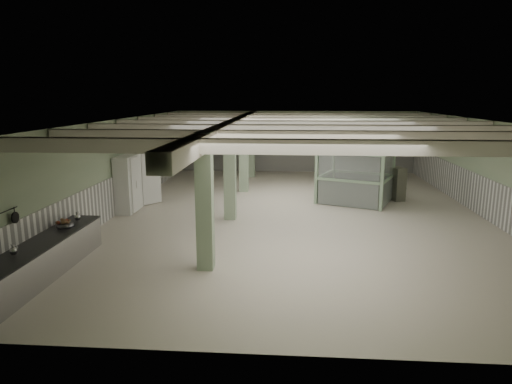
# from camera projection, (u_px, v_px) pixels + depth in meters

# --- Properties ---
(floor) EXTENTS (20.00, 20.00, 0.00)m
(floor) POSITION_uv_depth(u_px,v_px,m) (297.00, 213.00, 17.78)
(floor) COLOR beige
(floor) RESTS_ON ground
(ceiling) EXTENTS (14.00, 20.00, 0.02)m
(ceiling) POSITION_uv_depth(u_px,v_px,m) (299.00, 120.00, 17.03)
(ceiling) COLOR white
(ceiling) RESTS_ON wall_back
(wall_back) EXTENTS (14.00, 0.02, 3.60)m
(wall_back) POSITION_uv_depth(u_px,v_px,m) (296.00, 142.00, 27.16)
(wall_back) COLOR #9CAC89
(wall_back) RESTS_ON floor
(wall_front) EXTENTS (14.00, 0.02, 3.60)m
(wall_front) POSITION_uv_depth(u_px,v_px,m) (308.00, 259.00, 7.65)
(wall_front) COLOR #9CAC89
(wall_front) RESTS_ON floor
(wall_left) EXTENTS (0.02, 20.00, 3.60)m
(wall_left) POSITION_uv_depth(u_px,v_px,m) (120.00, 165.00, 17.91)
(wall_left) COLOR #9CAC89
(wall_left) RESTS_ON floor
(wall_right) EXTENTS (0.02, 20.00, 3.60)m
(wall_right) POSITION_uv_depth(u_px,v_px,m) (488.00, 170.00, 16.90)
(wall_right) COLOR #9CAC89
(wall_right) RESTS_ON floor
(wainscot_left) EXTENTS (0.05, 19.90, 1.50)m
(wainscot_left) POSITION_uv_depth(u_px,v_px,m) (122.00, 192.00, 18.13)
(wainscot_left) COLOR white
(wainscot_left) RESTS_ON floor
(wainscot_right) EXTENTS (0.05, 19.90, 1.50)m
(wainscot_right) POSITION_uv_depth(u_px,v_px,m) (484.00, 197.00, 17.11)
(wainscot_right) COLOR white
(wainscot_right) RESTS_ON floor
(wainscot_back) EXTENTS (13.90, 0.05, 1.50)m
(wainscot_back) POSITION_uv_depth(u_px,v_px,m) (295.00, 159.00, 27.35)
(wainscot_back) COLOR white
(wainscot_back) RESTS_ON floor
(girder) EXTENTS (0.45, 19.90, 0.40)m
(girder) POSITION_uv_depth(u_px,v_px,m) (233.00, 126.00, 17.26)
(girder) COLOR silver
(girder) RESTS_ON ceiling
(beam_a) EXTENTS (13.90, 0.35, 0.32)m
(beam_a) POSITION_uv_depth(u_px,v_px,m) (305.00, 147.00, 9.75)
(beam_a) COLOR silver
(beam_a) RESTS_ON ceiling
(beam_b) EXTENTS (13.90, 0.35, 0.32)m
(beam_b) POSITION_uv_depth(u_px,v_px,m) (302.00, 137.00, 12.19)
(beam_b) COLOR silver
(beam_b) RESTS_ON ceiling
(beam_c) EXTENTS (13.90, 0.35, 0.32)m
(beam_c) POSITION_uv_depth(u_px,v_px,m) (301.00, 130.00, 14.63)
(beam_c) COLOR silver
(beam_c) RESTS_ON ceiling
(beam_d) EXTENTS (13.90, 0.35, 0.32)m
(beam_d) POSITION_uv_depth(u_px,v_px,m) (299.00, 125.00, 17.07)
(beam_d) COLOR silver
(beam_d) RESTS_ON ceiling
(beam_e) EXTENTS (13.90, 0.35, 0.32)m
(beam_e) POSITION_uv_depth(u_px,v_px,m) (298.00, 121.00, 19.51)
(beam_e) COLOR silver
(beam_e) RESTS_ON ceiling
(beam_f) EXTENTS (13.90, 0.35, 0.32)m
(beam_f) POSITION_uv_depth(u_px,v_px,m) (297.00, 118.00, 21.94)
(beam_f) COLOR silver
(beam_f) RESTS_ON ceiling
(beam_g) EXTENTS (13.90, 0.35, 0.32)m
(beam_g) POSITION_uv_depth(u_px,v_px,m) (297.00, 116.00, 24.38)
(beam_g) COLOR silver
(beam_g) RESTS_ON ceiling
(column_a) EXTENTS (0.42, 0.42, 3.60)m
(column_a) POSITION_uv_depth(u_px,v_px,m) (205.00, 202.00, 11.73)
(column_a) COLOR #93AB89
(column_a) RESTS_ON floor
(column_b) EXTENTS (0.42, 0.42, 3.60)m
(column_b) POSITION_uv_depth(u_px,v_px,m) (230.00, 171.00, 16.61)
(column_b) COLOR #93AB89
(column_b) RESTS_ON floor
(column_c) EXTENTS (0.42, 0.42, 3.60)m
(column_c) POSITION_uv_depth(u_px,v_px,m) (244.00, 154.00, 21.49)
(column_c) COLOR #93AB89
(column_c) RESTS_ON floor
(column_d) EXTENTS (0.42, 0.42, 3.60)m
(column_d) POSITION_uv_depth(u_px,v_px,m) (251.00, 145.00, 25.39)
(column_d) COLOR #93AB89
(column_d) RESTS_ON floor
(hook_rail) EXTENTS (0.02, 1.20, 0.02)m
(hook_rail) POSITION_uv_depth(u_px,v_px,m) (2.00, 213.00, 10.48)
(hook_rail) COLOR black
(hook_rail) RESTS_ON wall_left
(pendant_front) EXTENTS (0.44, 0.44, 0.22)m
(pendant_front) POSITION_uv_depth(u_px,v_px,m) (321.00, 150.00, 12.23)
(pendant_front) COLOR #344231
(pendant_front) RESTS_ON ceiling
(pendant_mid) EXTENTS (0.44, 0.44, 0.22)m
(pendant_mid) POSITION_uv_depth(u_px,v_px,m) (312.00, 134.00, 17.60)
(pendant_mid) COLOR #344231
(pendant_mid) RESTS_ON ceiling
(pendant_back) EXTENTS (0.44, 0.44, 0.22)m
(pendant_back) POSITION_uv_depth(u_px,v_px,m) (307.00, 125.00, 22.47)
(pendant_back) COLOR #344231
(pendant_back) RESTS_ON ceiling
(prep_counter) EXTENTS (0.96, 5.50, 0.91)m
(prep_counter) POSITION_uv_depth(u_px,v_px,m) (38.00, 261.00, 11.33)
(prep_counter) COLOR #A8A8AD
(prep_counter) RESTS_ON floor
(pitcher_near) EXTENTS (0.18, 0.21, 0.26)m
(pitcher_near) POSITION_uv_depth(u_px,v_px,m) (77.00, 216.00, 13.32)
(pitcher_near) COLOR #A8A8AD
(pitcher_near) RESTS_ON prep_counter
(pitcher_far) EXTENTS (0.19, 0.21, 0.25)m
(pitcher_far) POSITION_uv_depth(u_px,v_px,m) (13.00, 250.00, 10.46)
(pitcher_far) COLOR #A8A8AD
(pitcher_far) RESTS_ON prep_counter
(veg_colander) EXTENTS (0.53, 0.53, 0.23)m
(veg_colander) POSITION_uv_depth(u_px,v_px,m) (65.00, 223.00, 12.71)
(veg_colander) COLOR #45454B
(veg_colander) RESTS_ON prep_counter
(skillet_far) EXTENTS (0.04, 0.28, 0.28)m
(skillet_far) POSITION_uv_depth(u_px,v_px,m) (15.00, 218.00, 10.92)
(skillet_far) COLOR black
(skillet_far) RESTS_ON hook_rail
(walkin_cooler) EXTENTS (1.05, 2.42, 2.22)m
(walkin_cooler) POSITION_uv_depth(u_px,v_px,m) (133.00, 181.00, 18.32)
(walkin_cooler) COLOR silver
(walkin_cooler) RESTS_ON floor
(guard_booth) EXTENTS (3.71, 3.47, 2.39)m
(guard_booth) POSITION_uv_depth(u_px,v_px,m) (356.00, 164.00, 19.34)
(guard_booth) COLOR #92B18E
(guard_booth) RESTS_ON floor
(filing_cabinet) EXTENTS (0.67, 0.79, 1.44)m
(filing_cabinet) POSITION_uv_depth(u_px,v_px,m) (397.00, 184.00, 19.83)
(filing_cabinet) COLOR #626453
(filing_cabinet) RESTS_ON floor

